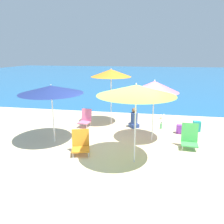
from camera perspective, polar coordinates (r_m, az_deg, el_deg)
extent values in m
plane|color=beige|center=(6.62, 2.29, -10.95)|extent=(60.00, 60.00, 0.00)
cube|color=#23669E|center=(30.70, 8.89, 9.48)|extent=(60.00, 40.00, 0.01)
cylinder|color=white|center=(7.47, -15.10, -1.55)|extent=(0.04, 0.04, 1.66)
cone|color=navy|center=(7.27, -15.61, 5.68)|extent=(2.06, 2.06, 0.25)
sphere|color=white|center=(7.25, -15.70, 6.82)|extent=(0.04, 0.04, 0.04)
cylinder|color=white|center=(9.05, -0.24, 2.92)|extent=(0.04, 0.04, 1.99)
cone|color=orange|center=(8.88, -0.25, 10.16)|extent=(1.64, 1.64, 0.30)
sphere|color=white|center=(8.87, -0.25, 11.25)|extent=(0.04, 0.04, 0.04)
cylinder|color=white|center=(7.45, 10.63, -1.25)|extent=(0.04, 0.04, 1.68)
cone|color=pink|center=(7.23, 11.02, 6.53)|extent=(1.59, 1.59, 0.36)
sphere|color=white|center=(7.21, 11.10, 8.09)|extent=(0.04, 0.04, 0.04)
cylinder|color=white|center=(5.83, 6.04, -4.72)|extent=(0.04, 0.04, 1.87)
cone|color=#8ECC3D|center=(5.57, 6.34, 5.71)|extent=(2.04, 2.04, 0.27)
sphere|color=white|center=(5.54, 6.39, 7.30)|extent=(0.04, 0.04, 0.04)
cylinder|color=silver|center=(7.13, 17.87, -9.06)|extent=(0.02, 0.02, 0.15)
cylinder|color=silver|center=(7.17, 21.31, -9.23)|extent=(0.02, 0.02, 0.15)
cylinder|color=silver|center=(7.45, 17.73, -7.98)|extent=(0.02, 0.02, 0.15)
cylinder|color=silver|center=(7.49, 21.02, -8.15)|extent=(0.02, 0.02, 0.15)
cube|color=#47B756|center=(7.27, 19.55, -7.92)|extent=(0.53, 0.45, 0.04)
cube|color=#47B756|center=(7.35, 19.64, -5.03)|extent=(0.51, 0.16, 0.59)
cylinder|color=silver|center=(6.45, -10.15, -11.12)|extent=(0.02, 0.02, 0.16)
cylinder|color=silver|center=(6.44, -6.19, -11.02)|extent=(0.02, 0.02, 0.16)
cylinder|color=silver|center=(6.81, -9.97, -9.65)|extent=(0.02, 0.02, 0.16)
cylinder|color=silver|center=(6.80, -6.24, -9.55)|extent=(0.02, 0.02, 0.16)
cube|color=orange|center=(6.58, -8.17, -9.56)|extent=(0.63, 0.60, 0.04)
cube|color=orange|center=(6.69, -8.22, -6.59)|extent=(0.53, 0.26, 0.51)
cylinder|color=silver|center=(8.84, -8.82, -3.61)|extent=(0.02, 0.02, 0.19)
cylinder|color=silver|center=(8.68, -6.68, -3.88)|extent=(0.02, 0.02, 0.19)
cylinder|color=silver|center=(9.17, -7.71, -2.88)|extent=(0.02, 0.02, 0.19)
cylinder|color=silver|center=(9.02, -5.62, -3.13)|extent=(0.02, 0.02, 0.19)
cube|color=pink|center=(8.89, -7.23, -2.66)|extent=(0.49, 0.52, 0.04)
cube|color=pink|center=(9.01, -6.65, -0.66)|extent=(0.44, 0.18, 0.49)
cube|color=#334C8C|center=(8.91, 5.75, -3.47)|extent=(0.47, 0.48, 0.16)
cylinder|color=#334C8C|center=(8.82, 5.80, -1.59)|extent=(0.28, 0.28, 0.45)
sphere|color=brown|center=(8.73, 5.86, 0.46)|extent=(0.20, 0.20, 0.20)
cube|color=purple|center=(8.57, 17.62, -4.29)|extent=(0.34, 0.19, 0.33)
cube|color=purple|center=(8.49, 17.67, -4.95)|extent=(0.24, 0.03, 0.15)
cube|color=teal|center=(9.02, 21.24, -3.46)|extent=(0.28, 0.22, 0.39)
cube|color=teal|center=(8.93, 21.33, -4.19)|extent=(0.20, 0.03, 0.17)
cylinder|color=#4CB266|center=(8.91, 12.68, -3.64)|extent=(0.08, 0.08, 0.20)
cylinder|color=#4CB266|center=(8.87, 12.73, -2.84)|extent=(0.04, 0.04, 0.07)
cylinder|color=black|center=(8.86, 12.75, -2.59)|extent=(0.04, 0.04, 0.02)
cylinder|color=gold|center=(10.27, 12.57, -1.50)|extent=(0.01, 0.01, 0.07)
cylinder|color=gold|center=(10.28, 12.85, -1.51)|extent=(0.01, 0.01, 0.07)
ellipsoid|color=white|center=(10.25, 12.74, -0.97)|extent=(0.26, 0.11, 0.13)
sphere|color=white|center=(10.24, 13.34, -0.68)|extent=(0.07, 0.07, 0.07)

